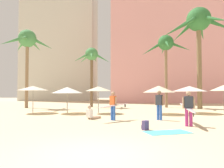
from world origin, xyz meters
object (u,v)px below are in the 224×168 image
(cafe_umbrella_0, at_px, (224,88))
(person_near_right, at_px, (113,105))
(cafe_umbrella_2, at_px, (33,88))
(palm_tree_right, at_px, (27,42))
(cafe_umbrella_4, at_px, (189,89))
(cafe_umbrella_5, at_px, (67,90))
(person_mid_right, at_px, (159,104))
(cafe_umbrella_1, at_px, (99,89))
(palm_tree_far_left, at_px, (166,47))
(backpack, at_px, (145,125))
(palm_tree_left, at_px, (198,25))
(cafe_umbrella_3, at_px, (159,89))
(palm_tree_center, at_px, (91,58))
(beach_towel, at_px, (168,132))
(person_mid_left, at_px, (188,107))
(person_far_right, at_px, (92,114))

(cafe_umbrella_0, height_order, person_near_right, cafe_umbrella_0)
(cafe_umbrella_2, relative_size, person_near_right, 1.17)
(person_near_right, bearing_deg, palm_tree_right, -89.27)
(cafe_umbrella_0, relative_size, person_near_right, 1.07)
(cafe_umbrella_4, bearing_deg, palm_tree_right, 162.65)
(cafe_umbrella_2, bearing_deg, cafe_umbrella_5, -1.21)
(palm_tree_right, relative_size, cafe_umbrella_5, 3.39)
(cafe_umbrella_0, bearing_deg, cafe_umbrella_4, 172.94)
(cafe_umbrella_4, distance_m, person_mid_right, 5.79)
(cafe_umbrella_1, distance_m, cafe_umbrella_5, 2.54)
(palm_tree_far_left, relative_size, backpack, 19.40)
(cafe_umbrella_2, bearing_deg, cafe_umbrella_4, 2.79)
(cafe_umbrella_2, relative_size, cafe_umbrella_4, 0.90)
(cafe_umbrella_0, bearing_deg, palm_tree_left, 93.08)
(cafe_umbrella_2, distance_m, cafe_umbrella_5, 2.87)
(cafe_umbrella_2, height_order, person_near_right, cafe_umbrella_2)
(person_mid_right, bearing_deg, cafe_umbrella_3, -148.34)
(palm_tree_center, xyz_separation_m, person_mid_right, (5.93, -11.61, -4.65))
(palm_tree_right, bearing_deg, beach_towel, -48.05)
(cafe_umbrella_4, xyz_separation_m, person_mid_right, (-3.19, -4.73, -0.99))
(palm_tree_left, distance_m, palm_tree_center, 12.06)
(palm_tree_right, xyz_separation_m, cafe_umbrella_0, (18.52, -5.30, -5.11))
(cafe_umbrella_1, xyz_separation_m, cafe_umbrella_2, (-5.40, -0.02, 0.05))
(cafe_umbrella_1, bearing_deg, palm_tree_right, 146.81)
(person_mid_left, bearing_deg, palm_tree_right, 55.76)
(palm_tree_far_left, height_order, cafe_umbrella_1, palm_tree_far_left)
(palm_tree_left, bearing_deg, palm_tree_right, 178.81)
(beach_towel, distance_m, person_far_right, 5.86)
(person_mid_right, bearing_deg, palm_tree_right, -87.15)
(person_near_right, bearing_deg, cafe_umbrella_5, -92.10)
(palm_tree_right, height_order, person_near_right, palm_tree_right)
(cafe_umbrella_1, height_order, cafe_umbrella_2, cafe_umbrella_2)
(cafe_umbrella_1, height_order, person_near_right, cafe_umbrella_1)
(person_far_right, bearing_deg, cafe_umbrella_2, 94.37)
(palm_tree_center, distance_m, cafe_umbrella_0, 14.22)
(cafe_umbrella_5, bearing_deg, person_near_right, -48.26)
(palm_tree_far_left, bearing_deg, palm_tree_center, 177.74)
(palm_tree_right, distance_m, cafe_umbrella_0, 19.93)
(palm_tree_left, bearing_deg, beach_towel, -113.50)
(cafe_umbrella_4, bearing_deg, person_mid_left, -106.94)
(palm_tree_far_left, xyz_separation_m, person_mid_left, (-1.48, -13.51, -5.89))
(cafe_umbrella_5, distance_m, person_mid_left, 10.07)
(palm_tree_left, distance_m, cafe_umbrella_3, 9.94)
(cafe_umbrella_5, distance_m, person_far_right, 4.82)
(palm_tree_right, xyz_separation_m, person_far_right, (8.55, -9.43, -6.85))
(palm_tree_far_left, height_order, backpack, palm_tree_far_left)
(person_far_right, bearing_deg, beach_towel, -99.00)
(palm_tree_far_left, relative_size, cafe_umbrella_1, 3.77)
(palm_tree_right, distance_m, backpack, 18.90)
(palm_tree_left, relative_size, person_far_right, 10.53)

